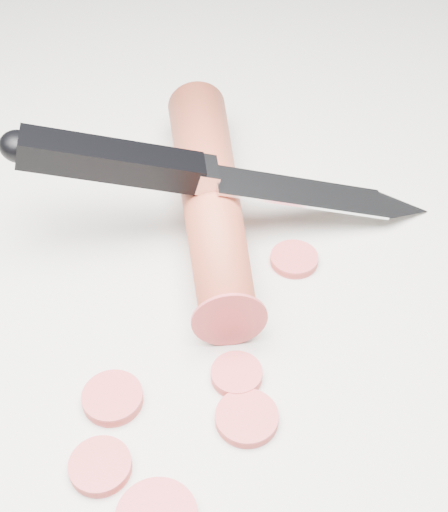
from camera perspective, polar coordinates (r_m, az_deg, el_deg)
ground at (r=0.44m, az=-5.59°, el=-5.87°), size 2.40×2.40×0.00m
carrot at (r=0.49m, az=-1.10°, el=4.80°), size 0.13×0.22×0.04m
carrot_slice_0 at (r=0.41m, az=1.01°, el=-9.47°), size 0.03×0.03×0.01m
carrot_slice_1 at (r=0.40m, az=1.83°, el=-12.82°), size 0.03×0.03×0.01m
carrot_slice_2 at (r=0.48m, az=5.63°, el=-0.25°), size 0.03×0.03×0.01m
carrot_slice_3 at (r=0.41m, az=-8.91°, el=-11.16°), size 0.03×0.03×0.01m
carrot_slice_5 at (r=0.39m, az=-9.87°, el=-16.23°), size 0.03×0.03×0.01m
kitchen_knife at (r=0.47m, az=0.52°, el=6.59°), size 0.27×0.15×0.09m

